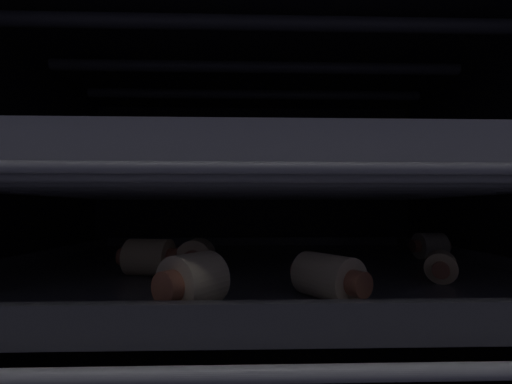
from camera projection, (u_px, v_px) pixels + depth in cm
name	position (u px, v px, depth cm)	size (l,w,h in cm)	color
ground_plane	(258.00, 362.00, 35.44)	(60.35, 50.69, 1.20)	black
oven_wall_back	(254.00, 201.00, 61.10)	(60.35, 1.20, 35.05)	black
oven_ceiling	(258.00, 37.00, 37.37)	(60.35, 50.69, 1.20)	black
heating_element	(258.00, 67.00, 37.18)	(46.36, 19.00, 1.30)	#333338
oven_rack_lower	(258.00, 277.00, 35.93)	(55.31, 47.32, 0.79)	#B7B7BC
baking_tray_lower	(258.00, 268.00, 35.98)	(50.37, 39.27, 2.24)	#4C4C51
pig_in_blanket_lower_0	(430.00, 246.00, 39.89)	(4.70, 3.45, 3.22)	beige
pig_in_blanket_lower_1	(441.00, 266.00, 27.71)	(3.72, 4.99, 2.49)	beige
pig_in_blanket_lower_2	(328.00, 277.00, 21.99)	(4.79, 6.00, 3.06)	beige
pig_in_blanket_lower_3	(193.00, 281.00, 19.97)	(4.54, 4.95, 3.38)	beige
pig_in_blanket_lower_4	(196.00, 257.00, 30.68)	(3.42, 4.55, 3.28)	beige
pig_in_blanket_lower_6	(149.00, 257.00, 30.12)	(5.98, 4.05, 3.35)	beige
oven_rack_upper	(258.00, 192.00, 36.43)	(55.13, 47.32, 0.61)	#B7B7BC
baking_tray_upper	(258.00, 183.00, 36.48)	(50.37, 39.27, 2.51)	silver
pig_in_blanket_upper_0	(308.00, 176.00, 45.35)	(5.50, 5.08, 2.48)	beige
pig_in_blanket_upper_1	(58.00, 164.00, 33.30)	(4.55, 3.15, 2.51)	beige
pig_in_blanket_upper_2	(303.00, 165.00, 35.59)	(4.48, 4.11, 2.94)	beige
pig_in_blanket_upper_3	(362.00, 163.00, 32.70)	(4.27, 5.26, 2.49)	beige
pig_in_blanket_upper_4	(191.00, 156.00, 28.21)	(6.32, 3.65, 2.50)	beige
pig_in_blanket_upper_5	(130.00, 180.00, 51.31)	(4.09, 5.63, 2.60)	beige
pig_in_blanket_upper_6	(319.00, 143.00, 24.61)	(4.73, 3.74, 3.29)	beige
pig_in_blanket_upper_7	(379.00, 177.00, 48.42)	(6.12, 3.72, 2.81)	beige
pig_in_blanket_upper_8	(63.00, 149.00, 26.26)	(4.21, 4.69, 3.06)	beige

